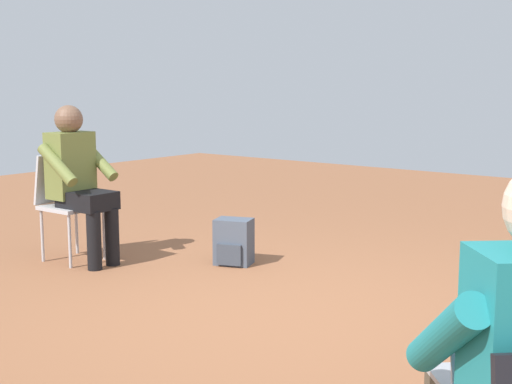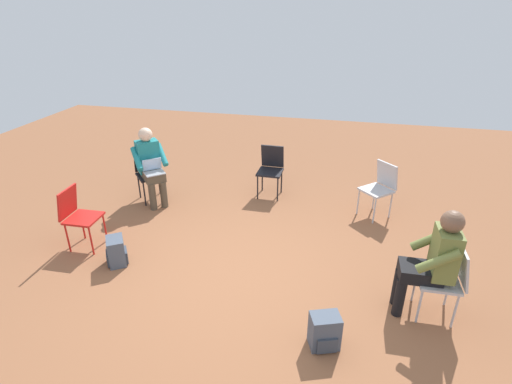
# 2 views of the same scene
# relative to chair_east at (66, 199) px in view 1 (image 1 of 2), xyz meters

# --- Properties ---
(ground_plane) EXTENTS (14.66, 14.66, 0.00)m
(ground_plane) POSITION_rel_chair_east_xyz_m (-2.23, 0.15, -0.50)
(ground_plane) COLOR brown
(chair_east) EXTENTS (0.44, 0.41, 0.85)m
(chair_east) POSITION_rel_chair_east_xyz_m (0.00, 0.00, 0.00)
(chair_east) COLOR #B7B7BC
(chair_east) RESTS_ON ground
(person_in_olive) EXTENTS (0.53, 0.50, 1.24)m
(person_in_olive) POSITION_rel_chair_east_xyz_m (-0.17, -0.00, 0.20)
(person_in_olive) COLOR black
(person_in_olive) RESTS_ON ground
(backpack_near_laptop_user) EXTENTS (0.33, 0.30, 0.36)m
(backpack_near_laptop_user) POSITION_rel_chair_east_xyz_m (-1.16, -0.70, -0.34)
(backpack_near_laptop_user) COLOR #475160
(backpack_near_laptop_user) RESTS_ON ground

